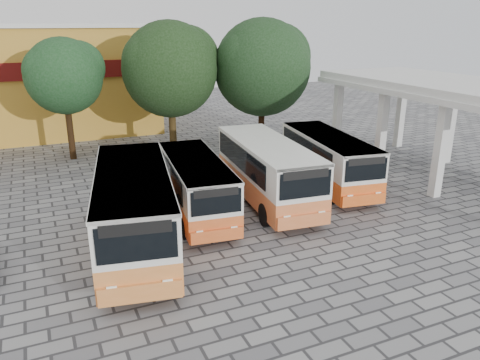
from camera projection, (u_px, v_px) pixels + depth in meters
name	position (u px, v px, depth m)	size (l,w,h in m)	color
ground	(323.00, 238.00, 19.20)	(90.00, 90.00, 0.00)	slate
terminal_shelter	(452.00, 90.00, 25.10)	(6.80, 15.80, 5.40)	silver
shophouse_block	(19.00, 80.00, 36.16)	(20.40, 10.40, 8.30)	#B98224
bus_far_left	(134.00, 206.00, 17.62)	(4.16, 9.11, 3.15)	orange
bus_centre_left	(196.00, 183.00, 20.99)	(3.03, 7.52, 2.63)	#DC5C23
bus_centre_right	(267.00, 168.00, 22.50)	(3.34, 8.53, 3.00)	orange
bus_far_right	(328.00, 157.00, 24.69)	(3.45, 7.99, 2.78)	orange
tree_left	(64.00, 73.00, 28.58)	(4.90, 4.67, 7.60)	black
tree_middle	(171.00, 66.00, 30.43)	(6.54, 6.23, 8.58)	#483417
tree_right	(263.00, 64.00, 31.85)	(6.92, 6.59, 8.74)	black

